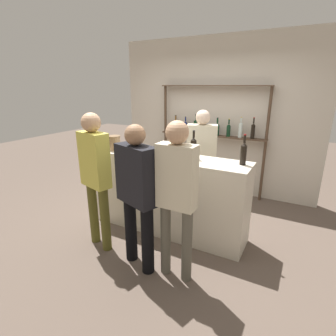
{
  "coord_description": "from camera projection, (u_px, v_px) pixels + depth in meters",
  "views": [
    {
      "loc": [
        1.57,
        -2.9,
        1.96
      ],
      "look_at": [
        0.0,
        0.0,
        0.92
      ],
      "focal_mm": 28.0,
      "sensor_mm": 36.0,
      "label": 1
    }
  ],
  "objects": [
    {
      "name": "back_shelf",
      "position": [
        211.0,
        125.0,
        4.76
      ],
      "size": [
        1.97,
        0.18,
        1.97
      ],
      "color": "#4C3828",
      "rests_on": "ground_plane"
    },
    {
      "name": "wine_glass",
      "position": [
        178.0,
        152.0,
        3.16
      ],
      "size": [
        0.08,
        0.08,
        0.16
      ],
      "color": "silver",
      "rests_on": "bar_counter"
    },
    {
      "name": "customer_right",
      "position": [
        177.0,
        189.0,
        2.54
      ],
      "size": [
        0.39,
        0.22,
        1.67
      ],
      "rotation": [
        0.0,
        0.0,
        1.57
      ],
      "color": "#575347",
      "rests_on": "ground_plane"
    },
    {
      "name": "server_behind_counter",
      "position": [
        201.0,
        155.0,
        3.96
      ],
      "size": [
        0.48,
        0.32,
        1.63
      ],
      "rotation": [
        0.0,
        0.0,
        -1.25
      ],
      "color": "#575347",
      "rests_on": "ground_plane"
    },
    {
      "name": "counter_bottle_0",
      "position": [
        179.0,
        146.0,
        3.35
      ],
      "size": [
        0.08,
        0.08,
        0.36
      ],
      "color": "#0F1956",
      "rests_on": "bar_counter"
    },
    {
      "name": "ice_bucket",
      "position": [
        114.0,
        143.0,
        3.7
      ],
      "size": [
        0.18,
        0.18,
        0.21
      ],
      "color": "#846647",
      "rests_on": "bar_counter"
    },
    {
      "name": "bar_counter",
      "position": [
        168.0,
        194.0,
        3.58
      ],
      "size": [
        2.14,
        0.5,
        1.08
      ],
      "primitive_type": "cube",
      "color": "beige",
      "rests_on": "ground_plane"
    },
    {
      "name": "customer_center",
      "position": [
        137.0,
        189.0,
        2.73
      ],
      "size": [
        0.52,
        0.35,
        1.61
      ],
      "rotation": [
        0.0,
        0.0,
        1.24
      ],
      "color": "black",
      "rests_on": "ground_plane"
    },
    {
      "name": "counter_bottle_1",
      "position": [
        243.0,
        153.0,
        3.01
      ],
      "size": [
        0.07,
        0.07,
        0.36
      ],
      "color": "black",
      "rests_on": "bar_counter"
    },
    {
      "name": "customer_left",
      "position": [
        95.0,
        171.0,
        3.08
      ],
      "size": [
        0.44,
        0.28,
        1.68
      ],
      "rotation": [
        0.0,
        0.0,
        1.31
      ],
      "color": "brown",
      "rests_on": "ground_plane"
    },
    {
      "name": "ground_plane",
      "position": [
        168.0,
        229.0,
        3.74
      ],
      "size": [
        16.0,
        16.0,
        0.0
      ],
      "primitive_type": "plane",
      "color": "brown"
    },
    {
      "name": "cork_jar",
      "position": [
        165.0,
        148.0,
        3.49
      ],
      "size": [
        0.13,
        0.13,
        0.17
      ],
      "color": "silver",
      "rests_on": "bar_counter"
    },
    {
      "name": "counter_bottle_2",
      "position": [
        193.0,
        148.0,
        3.27
      ],
      "size": [
        0.07,
        0.07,
        0.35
      ],
      "color": "black",
      "rests_on": "bar_counter"
    },
    {
      "name": "back_wall",
      "position": [
        215.0,
        117.0,
        4.87
      ],
      "size": [
        3.74,
        0.12,
        2.8
      ],
      "primitive_type": "cube",
      "color": "beige",
      "rests_on": "ground_plane"
    }
  ]
}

